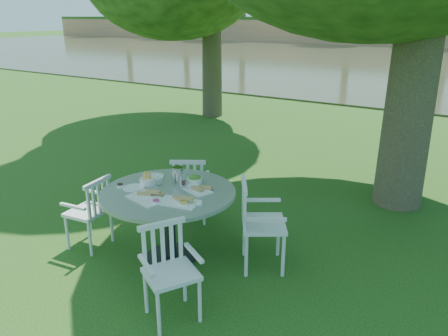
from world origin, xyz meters
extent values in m
plane|color=#13380B|center=(0.00, 0.00, 0.00)|extent=(140.00, 140.00, 0.00)
cylinder|color=black|center=(-0.15, -0.67, 0.02)|extent=(0.56, 0.56, 0.04)
cylinder|color=black|center=(-0.15, -0.67, 0.41)|extent=(0.12, 0.12, 0.74)
cylinder|color=slate|center=(-0.15, -0.67, 0.80)|extent=(1.45, 1.45, 0.04)
cylinder|color=silver|center=(1.07, -0.32, 0.24)|extent=(0.04, 0.04, 0.48)
cylinder|color=silver|center=(0.83, 0.04, 0.24)|extent=(0.04, 0.04, 0.48)
cylinder|color=silver|center=(0.74, -0.53, 0.24)|extent=(0.04, 0.04, 0.48)
cylinder|color=silver|center=(0.51, -0.17, 0.24)|extent=(0.04, 0.04, 0.48)
cube|color=silver|center=(0.79, -0.25, 0.50)|extent=(0.64, 0.65, 0.04)
cube|color=silver|center=(0.61, -0.36, 0.72)|extent=(0.30, 0.44, 0.49)
cylinder|color=silver|center=(-0.50, 0.51, 0.22)|extent=(0.04, 0.04, 0.44)
cylinder|color=silver|center=(-0.83, 0.31, 0.22)|extent=(0.04, 0.04, 0.44)
cylinder|color=silver|center=(-0.32, 0.21, 0.22)|extent=(0.04, 0.04, 0.44)
cylinder|color=silver|center=(-0.65, 0.01, 0.22)|extent=(0.04, 0.04, 0.44)
cube|color=silver|center=(-0.57, 0.26, 0.46)|extent=(0.59, 0.58, 0.04)
cube|color=silver|center=(-0.47, 0.10, 0.66)|extent=(0.40, 0.26, 0.45)
cylinder|color=silver|center=(-1.33, -0.80, 0.21)|extent=(0.03, 0.03, 0.42)
cylinder|color=silver|center=(-1.28, -1.17, 0.21)|extent=(0.03, 0.03, 0.42)
cylinder|color=silver|center=(-0.99, -0.75, 0.21)|extent=(0.03, 0.03, 0.42)
cylinder|color=silver|center=(-0.94, -1.13, 0.21)|extent=(0.03, 0.03, 0.42)
cube|color=silver|center=(-1.14, -0.96, 0.44)|extent=(0.45, 0.48, 0.04)
cube|color=silver|center=(-0.95, -0.94, 0.64)|extent=(0.09, 0.43, 0.43)
cylinder|color=silver|center=(0.57, -1.71, 0.22)|extent=(0.03, 0.03, 0.43)
cylinder|color=silver|center=(0.76, -1.38, 0.22)|extent=(0.03, 0.03, 0.43)
cylinder|color=silver|center=(0.27, -1.54, 0.22)|extent=(0.03, 0.03, 0.43)
cylinder|color=silver|center=(0.46, -1.21, 0.22)|extent=(0.03, 0.03, 0.43)
cube|color=silver|center=(0.52, -1.46, 0.45)|extent=(0.57, 0.58, 0.04)
cube|color=silver|center=(0.35, -1.37, 0.65)|extent=(0.25, 0.40, 0.44)
cube|color=white|center=(-0.20, -0.97, 0.83)|extent=(0.46, 0.33, 0.02)
cube|color=white|center=(0.14, -0.87, 0.83)|extent=(0.45, 0.32, 0.02)
cube|color=white|center=(0.10, -0.50, 0.83)|extent=(0.40, 0.30, 0.01)
cylinder|color=white|center=(-0.52, -0.81, 0.82)|extent=(0.24, 0.24, 0.01)
cylinder|color=white|center=(-0.57, -0.44, 0.82)|extent=(0.25, 0.25, 0.01)
cylinder|color=white|center=(-0.47, -0.64, 0.85)|extent=(0.18, 0.18, 0.07)
cylinder|color=white|center=(-0.06, -0.32, 0.85)|extent=(0.17, 0.17, 0.06)
cylinder|color=silver|center=(-0.12, -0.53, 0.94)|extent=(0.12, 0.12, 0.23)
cylinder|color=white|center=(-0.07, -0.51, 0.90)|extent=(0.06, 0.06, 0.17)
cylinder|color=white|center=(-0.34, -0.60, 0.87)|extent=(0.06, 0.06, 0.10)
cylinder|color=white|center=(-0.27, -0.72, 0.87)|extent=(0.06, 0.06, 0.11)
cylinder|color=white|center=(-0.04, -1.00, 0.83)|extent=(0.08, 0.08, 0.03)
cylinder|color=white|center=(0.24, -0.90, 0.83)|extent=(0.08, 0.08, 0.03)
cylinder|color=white|center=(0.34, -0.78, 0.83)|extent=(0.06, 0.06, 0.03)
cylinder|color=white|center=(-0.66, -0.88, 0.83)|extent=(0.08, 0.08, 0.03)
camera|label=1|loc=(2.69, -3.99, 2.59)|focal=35.00mm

